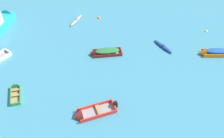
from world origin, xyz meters
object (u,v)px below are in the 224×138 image
at_px(kayak_grey_far_right, 76,20).
at_px(rowboat_maroon_near_camera, 102,52).
at_px(rowboat_orange_cluster_inner, 212,52).
at_px(rowboat_red_cluster_outer, 87,114).
at_px(kayak_deep_blue_center, 163,46).
at_px(mooring_buoy_between_boats_left, 99,18).
at_px(rowboat_green_far_back, 16,90).
at_px(mooring_buoy_trailing, 206,32).

distance_m(kayak_grey_far_right, rowboat_maroon_near_camera, 8.01).
relative_size(rowboat_orange_cluster_inner, rowboat_red_cluster_outer, 0.90).
relative_size(kayak_deep_blue_center, mooring_buoy_between_boats_left, 6.92).
xyz_separation_m(kayak_deep_blue_center, kayak_grey_far_right, (-9.53, 7.74, -0.00)).
xyz_separation_m(rowboat_green_far_back, mooring_buoy_trailing, (22.92, 6.09, -0.15)).
bearing_deg(mooring_buoy_between_boats_left, kayak_grey_far_right, -176.74).
bearing_deg(rowboat_maroon_near_camera, rowboat_orange_cluster_inner, -10.90).
bearing_deg(mooring_buoy_between_boats_left, mooring_buoy_trailing, -24.10).
bearing_deg(kayak_grey_far_right, mooring_buoy_between_boats_left, 3.26).
xyz_separation_m(kayak_grey_far_right, mooring_buoy_between_boats_left, (3.11, 0.18, -0.14)).
distance_m(rowboat_green_far_back, rowboat_maroon_near_camera, 9.97).
height_order(rowboat_orange_cluster_inner, kayak_grey_far_right, rowboat_orange_cluster_inner).
relative_size(rowboat_red_cluster_outer, mooring_buoy_trailing, 11.81).
xyz_separation_m(kayak_grey_far_right, rowboat_red_cluster_outer, (-0.43, -15.93, 0.05)).
height_order(rowboat_maroon_near_camera, mooring_buoy_trailing, rowboat_maroon_near_camera).
height_order(kayak_grey_far_right, mooring_buoy_between_boats_left, kayak_grey_far_right).
relative_size(rowboat_maroon_near_camera, mooring_buoy_between_boats_left, 8.68).
relative_size(rowboat_maroon_near_camera, mooring_buoy_trailing, 10.76).
xyz_separation_m(rowboat_orange_cluster_inner, kayak_deep_blue_center, (-4.98, 2.30, -0.18)).
relative_size(rowboat_green_far_back, kayak_grey_far_right, 1.01).
relative_size(rowboat_orange_cluster_inner, rowboat_green_far_back, 1.31).
relative_size(rowboat_green_far_back, mooring_buoy_trailing, 8.13).
height_order(rowboat_maroon_near_camera, mooring_buoy_between_boats_left, rowboat_maroon_near_camera).
bearing_deg(rowboat_red_cluster_outer, rowboat_green_far_back, 146.73).
relative_size(rowboat_orange_cluster_inner, kayak_deep_blue_center, 1.24).
xyz_separation_m(kayak_deep_blue_center, rowboat_maroon_near_camera, (-7.26, 0.06, 0.15)).
xyz_separation_m(rowboat_orange_cluster_inner, mooring_buoy_between_boats_left, (-11.40, 10.21, -0.32)).
bearing_deg(rowboat_orange_cluster_inner, rowboat_red_cluster_outer, -158.46).
bearing_deg(rowboat_orange_cluster_inner, mooring_buoy_between_boats_left, 138.14).
height_order(kayak_deep_blue_center, mooring_buoy_trailing, kayak_deep_blue_center).
bearing_deg(rowboat_orange_cluster_inner, mooring_buoy_trailing, 70.49).
bearing_deg(kayak_grey_far_right, kayak_deep_blue_center, -39.09).
bearing_deg(rowboat_red_cluster_outer, kayak_grey_far_right, 88.46).
xyz_separation_m(rowboat_green_far_back, rowboat_red_cluster_outer, (6.43, -4.22, 0.04)).
xyz_separation_m(rowboat_orange_cluster_inner, rowboat_green_far_back, (-21.36, -1.68, -0.17)).
bearing_deg(rowboat_orange_cluster_inner, rowboat_green_far_back, -175.52).
bearing_deg(mooring_buoy_trailing, rowboat_maroon_near_camera, -171.52).
xyz_separation_m(rowboat_orange_cluster_inner, rowboat_red_cluster_outer, (-14.93, -5.89, -0.13)).
bearing_deg(rowboat_red_cluster_outer, mooring_buoy_between_boats_left, 77.62).
height_order(rowboat_green_far_back, mooring_buoy_between_boats_left, rowboat_green_far_back).
xyz_separation_m(rowboat_maroon_near_camera, mooring_buoy_between_boats_left, (0.84, 7.85, -0.29)).
xyz_separation_m(kayak_grey_far_right, rowboat_maroon_near_camera, (2.26, -7.68, 0.15)).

